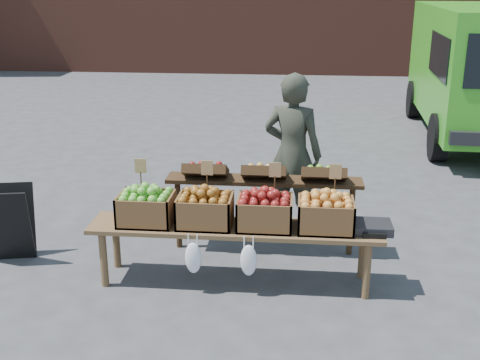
# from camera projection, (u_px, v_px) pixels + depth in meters

# --- Properties ---
(ground) EXTENTS (80.00, 80.00, 0.00)m
(ground) POSITION_uv_depth(u_px,v_px,m) (228.00, 274.00, 5.86)
(ground) COLOR #404043
(vendor) EXTENTS (0.75, 0.60, 1.80)m
(vendor) POSITION_uv_depth(u_px,v_px,m) (293.00, 154.00, 6.61)
(vendor) COLOR #2D3126
(vendor) RESTS_ON ground
(chalkboard_sign) EXTENTS (0.56, 0.38, 0.78)m
(chalkboard_sign) POSITION_uv_depth(u_px,v_px,m) (7.00, 223.00, 6.07)
(chalkboard_sign) COLOR black
(chalkboard_sign) RESTS_ON ground
(back_table) EXTENTS (2.10, 0.44, 1.04)m
(back_table) POSITION_uv_depth(u_px,v_px,m) (264.00, 204.00, 6.21)
(back_table) COLOR #322011
(back_table) RESTS_ON ground
(display_bench) EXTENTS (2.70, 0.56, 0.57)m
(display_bench) POSITION_uv_depth(u_px,v_px,m) (235.00, 254.00, 5.63)
(display_bench) COLOR brown
(display_bench) RESTS_ON ground
(crate_golden_apples) EXTENTS (0.50, 0.40, 0.28)m
(crate_golden_apples) POSITION_uv_depth(u_px,v_px,m) (146.00, 209.00, 5.57)
(crate_golden_apples) COLOR #46902F
(crate_golden_apples) RESTS_ON display_bench
(crate_russet_pears) EXTENTS (0.50, 0.40, 0.28)m
(crate_russet_pears) POSITION_uv_depth(u_px,v_px,m) (205.00, 211.00, 5.52)
(crate_russet_pears) COLOR #995922
(crate_russet_pears) RESTS_ON display_bench
(crate_red_apples) EXTENTS (0.50, 0.40, 0.28)m
(crate_red_apples) POSITION_uv_depth(u_px,v_px,m) (265.00, 213.00, 5.47)
(crate_red_apples) COLOR maroon
(crate_red_apples) RESTS_ON display_bench
(crate_green_apples) EXTENTS (0.50, 0.40, 0.28)m
(crate_green_apples) POSITION_uv_depth(u_px,v_px,m) (326.00, 215.00, 5.42)
(crate_green_apples) COLOR #A7891D
(crate_green_apples) RESTS_ON display_bench
(weighing_scale) EXTENTS (0.34, 0.30, 0.08)m
(weighing_scale) POSITION_uv_depth(u_px,v_px,m) (373.00, 227.00, 5.41)
(weighing_scale) COLOR black
(weighing_scale) RESTS_ON display_bench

